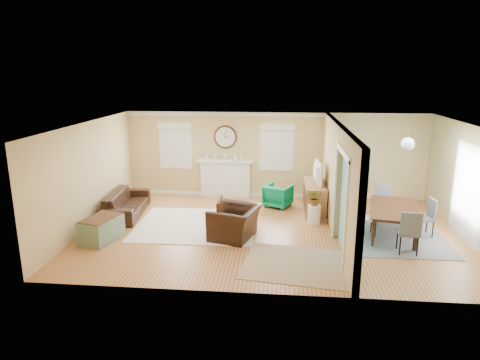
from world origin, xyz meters
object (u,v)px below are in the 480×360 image
Objects in this scene: eames_chair at (235,222)px; green_chair at (278,196)px; sofa at (127,203)px; dining_table at (395,222)px; credenza at (314,197)px.

eames_chair is 1.61× the size of green_chair.
sofa is at bearing -98.22° from eames_chair.
dining_table is (6.85, -0.87, 0.02)m from sofa.
eames_chair is at bearing -132.45° from credenza.
dining_table is (1.77, -1.66, -0.06)m from credenza.
credenza reaches higher than sofa.
green_chair is at bearing 67.23° from dining_table.
credenza is (1.99, 2.17, 0.03)m from eames_chair.
sofa is 5.15m from credenza.
green_chair is (0.98, 2.46, -0.05)m from eames_chair.
sofa is 4.22m from green_chair.
eames_chair is 3.79m from dining_table.
eames_chair reaches higher than green_chair.
eames_chair is 0.71× the size of credenza.
sofa is 1.12× the size of dining_table.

